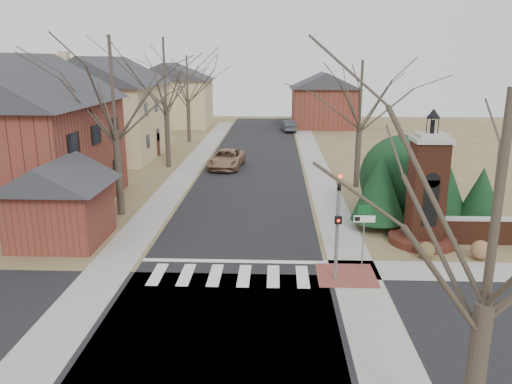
{
  "coord_description": "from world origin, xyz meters",
  "views": [
    {
      "loc": [
        1.85,
        -18.09,
        8.64
      ],
      "look_at": [
        0.88,
        6.0,
        2.2
      ],
      "focal_mm": 35.0,
      "sensor_mm": 36.0,
      "label": 1
    }
  ],
  "objects_px": {
    "pickup_truck": "(227,159)",
    "sign_post": "(364,223)",
    "distant_car": "(289,126)",
    "traffic_signal_pole": "(338,219)",
    "brick_gate_monument": "(426,200)"
  },
  "relations": [
    {
      "from": "sign_post",
      "to": "pickup_truck",
      "type": "distance_m",
      "value": 21.35
    },
    {
      "from": "distant_car",
      "to": "pickup_truck",
      "type": "bearing_deg",
      "value": 68.34
    },
    {
      "from": "traffic_signal_pole",
      "to": "brick_gate_monument",
      "type": "height_order",
      "value": "brick_gate_monument"
    },
    {
      "from": "traffic_signal_pole",
      "to": "distant_car",
      "type": "relative_size",
      "value": 1.08
    },
    {
      "from": "traffic_signal_pole",
      "to": "pickup_truck",
      "type": "relative_size",
      "value": 0.85
    },
    {
      "from": "pickup_truck",
      "to": "sign_post",
      "type": "bearing_deg",
      "value": -63.78
    },
    {
      "from": "traffic_signal_pole",
      "to": "pickup_truck",
      "type": "xyz_separation_m",
      "value": [
        -6.46,
        21.27,
        -1.85
      ]
    },
    {
      "from": "traffic_signal_pole",
      "to": "brick_gate_monument",
      "type": "distance_m",
      "value": 6.47
    },
    {
      "from": "pickup_truck",
      "to": "distant_car",
      "type": "bearing_deg",
      "value": 80.35
    },
    {
      "from": "sign_post",
      "to": "distant_car",
      "type": "distance_m",
      "value": 41.33
    },
    {
      "from": "distant_car",
      "to": "brick_gate_monument",
      "type": "bearing_deg",
      "value": 91.23
    },
    {
      "from": "sign_post",
      "to": "brick_gate_monument",
      "type": "height_order",
      "value": "brick_gate_monument"
    },
    {
      "from": "sign_post",
      "to": "brick_gate_monument",
      "type": "relative_size",
      "value": 0.42
    },
    {
      "from": "sign_post",
      "to": "pickup_truck",
      "type": "relative_size",
      "value": 0.52
    },
    {
      "from": "pickup_truck",
      "to": "brick_gate_monument",
      "type": "bearing_deg",
      "value": -51.59
    }
  ]
}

